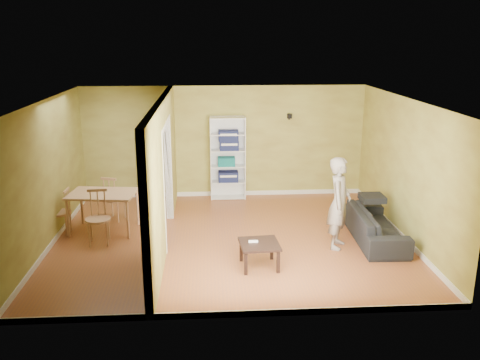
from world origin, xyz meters
name	(u,v)px	position (x,y,z in m)	size (l,w,h in m)	color
room_shell	(230,173)	(0.00, 0.00, 1.30)	(6.50, 6.50, 6.50)	#98512A
partition	(163,174)	(-1.20, 0.00, 1.30)	(0.22, 5.50, 2.60)	#B8BC59
wall_speaker	(289,116)	(1.50, 2.69, 1.90)	(0.10, 0.10, 0.10)	black
sofa	(376,221)	(2.70, -0.20, 0.38)	(0.85, 1.97, 0.75)	#232325
person	(340,195)	(1.92, -0.45, 0.97)	(0.55, 0.71, 1.95)	slate
bookshelf	(228,158)	(0.07, 2.60, 0.96)	(0.81, 0.35, 1.92)	white
paper_box_navy_a	(228,176)	(0.07, 2.56, 0.52)	(0.46, 0.30, 0.23)	navy
paper_box_teal	(226,161)	(0.03, 2.56, 0.88)	(0.39, 0.26, 0.20)	#157077
paper_box_navy_b	(229,145)	(0.10, 2.56, 1.27)	(0.43, 0.28, 0.22)	navy
paper_box_navy_c	(228,135)	(0.08, 2.56, 1.50)	(0.45, 0.29, 0.23)	#17264D
coffee_table	(259,247)	(0.43, -1.20, 0.36)	(0.63, 0.63, 0.42)	#351F18
game_controller	(253,241)	(0.33, -1.16, 0.44)	(0.15, 0.04, 0.03)	white
dining_table	(103,197)	(-2.43, 0.60, 0.70)	(1.24, 0.83, 0.78)	tan
chair_left	(60,211)	(-3.23, 0.52, 0.44)	(0.41, 0.41, 0.89)	tan
chair_near	(98,218)	(-2.40, -0.03, 0.50)	(0.46, 0.46, 1.00)	#D4B574
chair_far	(114,198)	(-2.33, 1.24, 0.47)	(0.43, 0.43, 0.95)	tan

